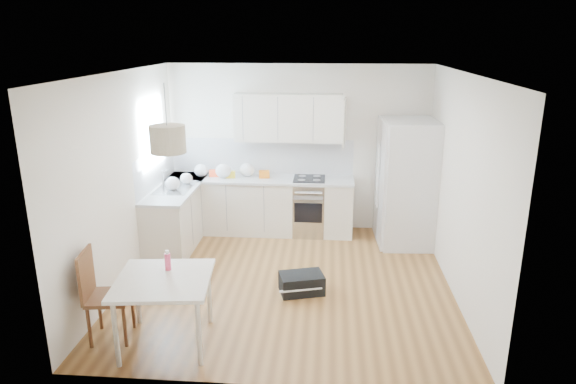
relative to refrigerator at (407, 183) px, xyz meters
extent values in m
plane|color=brown|center=(-1.71, -1.55, -0.96)|extent=(4.20, 4.20, 0.00)
plane|color=white|center=(-1.71, -1.55, 1.74)|extent=(4.20, 4.20, 0.00)
plane|color=white|center=(-1.71, 0.55, 0.39)|extent=(4.20, 0.00, 4.20)
plane|color=white|center=(-3.81, -1.55, 0.39)|extent=(0.00, 4.20, 4.20)
plane|color=white|center=(0.39, -1.55, 0.39)|extent=(0.00, 4.20, 4.20)
cube|color=#BFE0F9|center=(-3.79, -0.40, 0.79)|extent=(0.02, 1.00, 1.00)
cube|color=silver|center=(-2.31, 0.25, -0.52)|extent=(3.00, 0.60, 0.88)
cube|color=silver|center=(-3.51, -0.35, -0.52)|extent=(0.60, 1.80, 0.88)
cube|color=#B8BCBE|center=(-2.31, 0.25, -0.06)|extent=(3.02, 0.64, 0.04)
cube|color=#B8BCBE|center=(-3.51, -0.35, -0.06)|extent=(0.64, 1.82, 0.04)
cube|color=white|center=(-2.31, 0.54, 0.25)|extent=(3.00, 0.01, 0.58)
cube|color=white|center=(-3.80, -0.35, 0.25)|extent=(0.01, 1.80, 0.58)
cube|color=silver|center=(-1.86, 0.39, 0.91)|extent=(1.70, 0.32, 0.75)
cube|color=beige|center=(-2.86, -3.04, -0.23)|extent=(1.04, 1.04, 0.04)
cylinder|color=silver|center=(-3.21, -3.48, -0.61)|extent=(0.05, 0.05, 0.71)
cylinder|color=silver|center=(-2.42, -3.39, -0.61)|extent=(0.05, 0.05, 0.71)
cylinder|color=silver|center=(-3.30, -2.68, -0.61)|extent=(0.05, 0.05, 0.71)
cylinder|color=silver|center=(-2.50, -2.60, -0.61)|extent=(0.05, 0.05, 0.71)
cylinder|color=#DA3C63|center=(-2.87, -2.84, -0.10)|extent=(0.08, 0.08, 0.22)
cube|color=black|center=(-1.51, -1.81, -0.84)|extent=(0.61, 0.48, 0.25)
cylinder|color=beige|center=(-2.72, -3.00, 1.22)|extent=(0.41, 0.41, 0.26)
ellipsoid|color=white|center=(-3.27, 0.26, 0.06)|extent=(0.23, 0.19, 0.20)
ellipsoid|color=white|center=(-2.89, 0.20, 0.07)|extent=(0.26, 0.22, 0.23)
ellipsoid|color=white|center=(-2.52, 0.34, 0.07)|extent=(0.24, 0.20, 0.21)
ellipsoid|color=white|center=(-3.39, -0.18, 0.04)|extent=(0.19, 0.16, 0.17)
ellipsoid|color=white|center=(-3.50, -0.52, 0.06)|extent=(0.22, 0.19, 0.20)
cube|color=orange|center=(-2.23, 0.27, 0.02)|extent=(0.18, 0.13, 0.12)
cube|color=gold|center=(-2.78, 0.22, 0.01)|extent=(0.16, 0.11, 0.11)
cube|color=red|center=(-3.05, 0.28, 0.01)|extent=(0.17, 0.11, 0.11)
camera|label=1|loc=(-1.21, -7.65, 2.15)|focal=32.00mm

